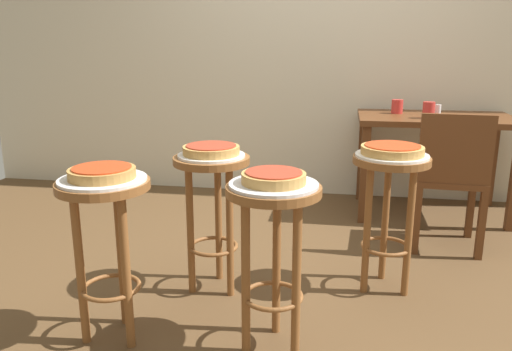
% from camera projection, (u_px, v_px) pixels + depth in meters
% --- Properties ---
extents(ground_plane, '(6.00, 6.00, 0.00)m').
position_uv_depth(ground_plane, '(313.00, 276.00, 2.76)').
color(ground_plane, brown).
extents(back_wall, '(6.00, 0.10, 3.00)m').
position_uv_depth(back_wall, '(332.00, 8.00, 3.96)').
color(back_wall, beige).
rests_on(back_wall, ground_plane).
extents(stool_foreground, '(0.37, 0.37, 0.70)m').
position_uv_depth(stool_foreground, '(106.00, 225.00, 2.06)').
color(stool_foreground, brown).
rests_on(stool_foreground, ground_plane).
extents(serving_plate_foreground, '(0.35, 0.35, 0.01)m').
position_uv_depth(serving_plate_foreground, '(103.00, 179.00, 2.02)').
color(serving_plate_foreground, silver).
rests_on(serving_plate_foreground, stool_foreground).
extents(pizza_foreground, '(0.26, 0.26, 0.05)m').
position_uv_depth(pizza_foreground, '(102.00, 173.00, 2.01)').
color(pizza_foreground, '#B78442').
rests_on(pizza_foreground, serving_plate_foreground).
extents(stool_middle, '(0.37, 0.37, 0.70)m').
position_uv_depth(stool_middle, '(273.00, 231.00, 1.99)').
color(stool_middle, brown).
rests_on(stool_middle, ground_plane).
extents(serving_plate_middle, '(0.35, 0.35, 0.01)m').
position_uv_depth(serving_plate_middle, '(274.00, 185.00, 1.94)').
color(serving_plate_middle, silver).
rests_on(serving_plate_middle, stool_middle).
extents(pizza_middle, '(0.25, 0.25, 0.05)m').
position_uv_depth(pizza_middle, '(274.00, 177.00, 1.94)').
color(pizza_middle, tan).
rests_on(pizza_middle, serving_plate_middle).
extents(stool_leftside, '(0.37, 0.37, 0.70)m').
position_uv_depth(stool_leftside, '(212.00, 193.00, 2.50)').
color(stool_leftside, brown).
rests_on(stool_leftside, ground_plane).
extents(serving_plate_leftside, '(0.33, 0.33, 0.01)m').
position_uv_depth(serving_plate_leftside, '(211.00, 155.00, 2.45)').
color(serving_plate_leftside, silver).
rests_on(serving_plate_leftside, stool_leftside).
extents(pizza_leftside, '(0.28, 0.28, 0.05)m').
position_uv_depth(pizza_leftside, '(211.00, 150.00, 2.44)').
color(pizza_leftside, tan).
rests_on(pizza_leftside, serving_plate_leftside).
extents(stool_rear, '(0.37, 0.37, 0.70)m').
position_uv_depth(stool_rear, '(389.00, 193.00, 2.50)').
color(stool_rear, brown).
rests_on(stool_rear, ground_plane).
extents(serving_plate_rear, '(0.35, 0.35, 0.01)m').
position_uv_depth(serving_plate_rear, '(392.00, 155.00, 2.45)').
color(serving_plate_rear, white).
rests_on(serving_plate_rear, stool_rear).
extents(pizza_rear, '(0.30, 0.30, 0.05)m').
position_uv_depth(pizza_rear, '(392.00, 150.00, 2.44)').
color(pizza_rear, tan).
rests_on(pizza_rear, serving_plate_rear).
extents(dining_table, '(1.08, 0.67, 0.73)m').
position_uv_depth(dining_table, '(435.00, 132.00, 3.64)').
color(dining_table, '#5B3319').
rests_on(dining_table, ground_plane).
extents(cup_near_edge, '(0.08, 0.08, 0.11)m').
position_uv_depth(cup_near_edge, '(429.00, 110.00, 3.47)').
color(cup_near_edge, red).
rests_on(cup_near_edge, dining_table).
extents(cup_far_edge, '(0.08, 0.08, 0.10)m').
position_uv_depth(cup_far_edge, '(397.00, 107.00, 3.72)').
color(cup_far_edge, red).
rests_on(cup_far_edge, dining_table).
extents(condiment_shaker, '(0.04, 0.04, 0.09)m').
position_uv_depth(condiment_shaker, '(438.00, 111.00, 3.54)').
color(condiment_shaker, white).
rests_on(condiment_shaker, dining_table).
extents(wooden_chair, '(0.42, 0.42, 0.85)m').
position_uv_depth(wooden_chair, '(450.00, 176.00, 3.01)').
color(wooden_chair, '#5B3319').
rests_on(wooden_chair, ground_plane).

